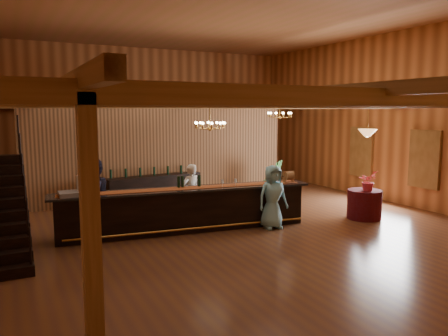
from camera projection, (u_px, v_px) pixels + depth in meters
name	position (u px, v px, depth m)	size (l,w,h in m)	color
floor	(224.00, 220.00, 12.05)	(14.00, 14.00, 0.00)	brown
ceiling	(224.00, 14.00, 11.33)	(14.00, 14.00, 0.00)	#A05C36
wall_back	(147.00, 117.00, 17.88)	(12.00, 0.10, 5.50)	#C1763E
wall_right	(386.00, 118.00, 14.39)	(0.10, 14.00, 5.50)	#C1763E
beam_grid	(216.00, 102.00, 12.08)	(11.90, 13.90, 0.39)	#9A6F40
support_posts	(233.00, 165.00, 11.40)	(9.20, 10.20, 3.20)	#9A6F40
partition_wall	(164.00, 154.00, 14.72)	(9.00, 0.18, 3.10)	brown
window_right_front	(425.00, 159.00, 13.10)	(0.12, 1.05, 1.75)	white
window_right_back	(362.00, 152.00, 15.40)	(0.12, 1.05, 1.75)	white
staircase	(1.00, 210.00, 8.83)	(1.00, 2.80, 2.00)	black
backroom_boxes	(153.00, 176.00, 16.72)	(4.10, 0.60, 1.10)	black
tasting_bar	(186.00, 209.00, 10.91)	(6.53, 1.59, 1.09)	black
beverage_dispenser	(82.00, 182.00, 10.03)	(0.26, 0.26, 0.60)	silver
glass_rack_tray	(70.00, 194.00, 9.87)	(0.50, 0.50, 0.10)	gray
raffle_drum	(289.00, 176.00, 11.73)	(0.34, 0.24, 0.30)	brown
bar_bottle_0	(179.00, 182.00, 10.89)	(0.07, 0.07, 0.30)	black
bar_bottle_1	(183.00, 182.00, 10.92)	(0.07, 0.07, 0.30)	black
bar_bottle_2	(199.00, 181.00, 11.07)	(0.07, 0.07, 0.30)	black
backbar_shelf	(155.00, 189.00, 14.27)	(3.21, 0.50, 0.90)	black
round_table	(364.00, 204.00, 12.17)	(0.94, 0.94, 0.81)	#3D0E15
chandelier_left	(210.00, 125.00, 11.43)	(0.80, 0.80, 0.73)	#B68033
chandelier_right	(280.00, 115.00, 14.79)	(0.80, 0.80, 0.49)	#B68033
pendant_lamp	(367.00, 133.00, 11.91)	(0.52, 0.52, 0.90)	#B68033
bartender	(191.00, 193.00, 11.75)	(0.58, 0.38, 1.58)	white
staff_second	(94.00, 197.00, 10.59)	(0.89, 0.70, 1.84)	black
guest	(273.00, 197.00, 11.12)	(0.80, 0.52, 1.63)	#7ECCDF
floor_plant	(274.00, 178.00, 15.45)	(0.71, 0.57, 1.28)	#3A7534
table_flowers	(368.00, 181.00, 11.93)	(0.50, 0.44, 0.56)	#DA3343
table_vase	(366.00, 185.00, 12.19)	(0.13, 0.13, 0.27)	#B68033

